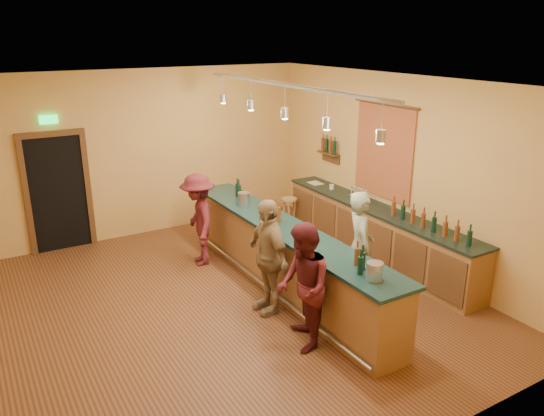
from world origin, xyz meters
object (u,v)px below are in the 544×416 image
customer_c (199,220)px  back_counter (376,232)px  customer_b (268,256)px  bar_stool (289,205)px  tasting_bar (284,253)px  bartender (360,246)px  customer_a (303,287)px

customer_c → back_counter: bearing=76.6°
customer_b → bar_stool: customer_b is taller
back_counter → tasting_bar: 2.04m
bartender → customer_a: size_ratio=1.02×
back_counter → customer_a: customer_a is taller
back_counter → customer_b: customer_b is taller
tasting_bar → bartender: bartender is taller
customer_b → bar_stool: 3.37m
customer_a → customer_b: bearing=-161.5°
customer_b → bar_stool: (2.05, 2.66, -0.34)m
tasting_bar → bar_stool: tasting_bar is taller
customer_a → customer_c: 3.03m
customer_a → bar_stool: size_ratio=2.53×
bartender → bar_stool: size_ratio=2.59×
tasting_bar → customer_a: bearing=-113.3°
tasting_bar → customer_a: customer_a is taller
tasting_bar → back_counter: bearing=5.1°
customer_a → back_counter: bearing=144.8°
bar_stool → customer_c: bearing=-164.1°
back_counter → customer_c: (-2.76, 1.38, 0.31)m
customer_a → customer_c: (-0.11, 3.03, -0.02)m
back_counter → customer_b: bearing=-166.1°
customer_c → bar_stool: (2.24, 0.64, -0.30)m
tasting_bar → bartender: size_ratio=3.02×
customer_a → bartender: bearing=136.7°
tasting_bar → customer_c: (-0.73, 1.57, 0.19)m
customer_a → customer_b: customer_b is taller
customer_b → customer_c: customer_b is taller
back_counter → bartender: size_ratio=2.70×
bartender → customer_c: bearing=56.6°
customer_a → customer_c: customer_a is taller
back_counter → customer_a: bearing=-148.3°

